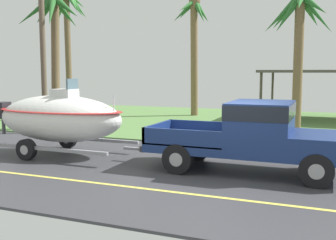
{
  "coord_description": "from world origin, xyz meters",
  "views": [
    {
      "loc": [
        2.58,
        -9.97,
        2.66
      ],
      "look_at": [
        -1.84,
        1.03,
        1.25
      ],
      "focal_mm": 43.24,
      "sensor_mm": 36.0,
      "label": 1
    }
  ],
  "objects_px": {
    "palm_tree_near_left": "(54,25)",
    "utility_pole": "(42,32)",
    "boat_on_trailer": "(59,118)",
    "palm_tree_far_left": "(194,30)",
    "palm_tree_near_right": "(298,25)",
    "carport_awning": "(324,72)",
    "palm_tree_far_right": "(67,17)",
    "pickup_truck_towing": "(259,134)"
  },
  "relations": [
    {
      "from": "palm_tree_near_left",
      "to": "utility_pole",
      "type": "distance_m",
      "value": 1.1
    },
    {
      "from": "boat_on_trailer",
      "to": "utility_pole",
      "type": "xyz_separation_m",
      "value": [
        -3.53,
        3.71,
        3.17
      ]
    },
    {
      "from": "boat_on_trailer",
      "to": "palm_tree_far_left",
      "type": "height_order",
      "value": "palm_tree_far_left"
    },
    {
      "from": "palm_tree_near_left",
      "to": "palm_tree_near_right",
      "type": "bearing_deg",
      "value": 11.5
    },
    {
      "from": "carport_awning",
      "to": "utility_pole",
      "type": "bearing_deg",
      "value": -140.08
    },
    {
      "from": "palm_tree_far_right",
      "to": "utility_pole",
      "type": "xyz_separation_m",
      "value": [
        1.8,
        -4.28,
        -1.23
      ]
    },
    {
      "from": "boat_on_trailer",
      "to": "carport_awning",
      "type": "xyz_separation_m",
      "value": [
        7.72,
        13.12,
        1.45
      ]
    },
    {
      "from": "palm_tree_far_right",
      "to": "boat_on_trailer",
      "type": "bearing_deg",
      "value": -56.31
    },
    {
      "from": "pickup_truck_towing",
      "to": "utility_pole",
      "type": "relative_size",
      "value": 0.65
    },
    {
      "from": "utility_pole",
      "to": "palm_tree_near_right",
      "type": "bearing_deg",
      "value": 17.01
    },
    {
      "from": "pickup_truck_towing",
      "to": "palm_tree_far_left",
      "type": "distance_m",
      "value": 14.39
    },
    {
      "from": "palm_tree_far_left",
      "to": "utility_pole",
      "type": "height_order",
      "value": "utility_pole"
    },
    {
      "from": "palm_tree_far_left",
      "to": "utility_pole",
      "type": "xyz_separation_m",
      "value": [
        -3.97,
        -8.75,
        -0.78
      ]
    },
    {
      "from": "palm_tree_far_left",
      "to": "palm_tree_far_right",
      "type": "xyz_separation_m",
      "value": [
        -5.76,
        -4.47,
        0.45
      ]
    },
    {
      "from": "palm_tree_near_right",
      "to": "palm_tree_far_right",
      "type": "height_order",
      "value": "palm_tree_far_right"
    },
    {
      "from": "boat_on_trailer",
      "to": "carport_awning",
      "type": "bearing_deg",
      "value": 59.53
    },
    {
      "from": "pickup_truck_towing",
      "to": "utility_pole",
      "type": "distance_m",
      "value": 11.08
    },
    {
      "from": "boat_on_trailer",
      "to": "carport_awning",
      "type": "relative_size",
      "value": 0.87
    },
    {
      "from": "palm_tree_near_right",
      "to": "palm_tree_far_right",
      "type": "relative_size",
      "value": 0.84
    },
    {
      "from": "utility_pole",
      "to": "palm_tree_far_right",
      "type": "bearing_deg",
      "value": 112.79
    },
    {
      "from": "palm_tree_near_left",
      "to": "palm_tree_far_left",
      "type": "height_order",
      "value": "palm_tree_far_left"
    },
    {
      "from": "pickup_truck_towing",
      "to": "palm_tree_near_left",
      "type": "height_order",
      "value": "palm_tree_near_left"
    },
    {
      "from": "pickup_truck_towing",
      "to": "boat_on_trailer",
      "type": "bearing_deg",
      "value": -180.0
    },
    {
      "from": "palm_tree_near_left",
      "to": "palm_tree_far_right",
      "type": "distance_m",
      "value": 3.74
    },
    {
      "from": "pickup_truck_towing",
      "to": "palm_tree_far_right",
      "type": "xyz_separation_m",
      "value": [
        -11.69,
        7.99,
        4.55
      ]
    },
    {
      "from": "carport_awning",
      "to": "utility_pole",
      "type": "distance_m",
      "value": 14.76
    },
    {
      "from": "palm_tree_near_right",
      "to": "palm_tree_far_left",
      "type": "distance_m",
      "value": 8.45
    },
    {
      "from": "boat_on_trailer",
      "to": "utility_pole",
      "type": "distance_m",
      "value": 6.02
    },
    {
      "from": "pickup_truck_towing",
      "to": "boat_on_trailer",
      "type": "height_order",
      "value": "boat_on_trailer"
    },
    {
      "from": "utility_pole",
      "to": "carport_awning",
      "type": "bearing_deg",
      "value": 39.92
    },
    {
      "from": "palm_tree_near_left",
      "to": "utility_pole",
      "type": "relative_size",
      "value": 0.75
    },
    {
      "from": "boat_on_trailer",
      "to": "palm_tree_near_right",
      "type": "distance_m",
      "value": 10.17
    },
    {
      "from": "palm_tree_far_right",
      "to": "utility_pole",
      "type": "distance_m",
      "value": 4.8
    },
    {
      "from": "palm_tree_near_left",
      "to": "palm_tree_near_right",
      "type": "xyz_separation_m",
      "value": [
        10.42,
        2.12,
        -0.2
      ]
    },
    {
      "from": "palm_tree_far_left",
      "to": "palm_tree_near_left",
      "type": "bearing_deg",
      "value": -118.1
    },
    {
      "from": "palm_tree_far_right",
      "to": "pickup_truck_towing",
      "type": "bearing_deg",
      "value": -34.33
    },
    {
      "from": "boat_on_trailer",
      "to": "palm_tree_near_left",
      "type": "xyz_separation_m",
      "value": [
        -3.69,
        4.73,
        3.56
      ]
    },
    {
      "from": "palm_tree_near_right",
      "to": "boat_on_trailer",
      "type": "bearing_deg",
      "value": -134.49
    },
    {
      "from": "pickup_truck_towing",
      "to": "palm_tree_near_right",
      "type": "distance_m",
      "value": 7.7
    },
    {
      "from": "pickup_truck_towing",
      "to": "palm_tree_near_left",
      "type": "xyz_separation_m",
      "value": [
        -10.06,
        4.73,
        3.71
      ]
    },
    {
      "from": "palm_tree_near_right",
      "to": "palm_tree_far_right",
      "type": "xyz_separation_m",
      "value": [
        -12.05,
        1.14,
        1.04
      ]
    },
    {
      "from": "pickup_truck_towing",
      "to": "palm_tree_near_left",
      "type": "distance_m",
      "value": 11.72
    }
  ]
}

